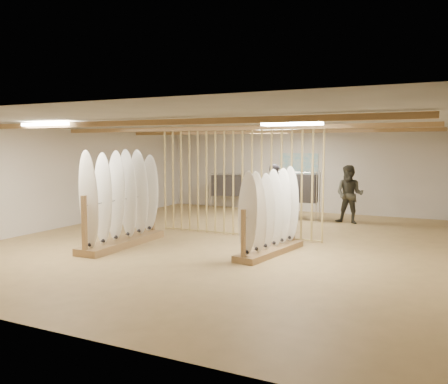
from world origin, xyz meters
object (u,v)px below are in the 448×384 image
at_px(shopper_a, 275,189).
at_px(shopper_b, 350,191).
at_px(rack_right, 270,226).
at_px(rack_left, 122,214).
at_px(clothing_rack_b, 296,188).
at_px(clothing_rack_a, 228,185).

distance_m(shopper_a, shopper_b, 2.21).
height_order(rack_right, shopper_b, shopper_b).
height_order(rack_left, shopper_b, rack_left).
bearing_deg(rack_right, clothing_rack_b, 110.30).
height_order(rack_left, shopper_a, rack_left).
height_order(rack_right, clothing_rack_b, rack_right).
bearing_deg(rack_left, shopper_a, 65.32).
relative_size(rack_right, shopper_b, 1.15).
xyz_separation_m(rack_right, clothing_rack_b, (-0.97, 4.83, 0.39)).
bearing_deg(clothing_rack_b, rack_left, -113.75).
bearing_deg(shopper_a, rack_right, 146.62).
bearing_deg(clothing_rack_b, shopper_a, -116.69).
height_order(rack_left, rack_right, rack_left).
height_order(clothing_rack_a, shopper_b, shopper_b).
distance_m(clothing_rack_a, clothing_rack_b, 3.31).
bearing_deg(rack_right, clothing_rack_a, 131.69).
relative_size(rack_left, shopper_a, 1.34).
xyz_separation_m(clothing_rack_a, clothing_rack_b, (3.02, -1.37, 0.13)).
distance_m(clothing_rack_a, shopper_a, 3.40).
bearing_deg(rack_left, rack_right, 10.00).
relative_size(clothing_rack_b, shopper_a, 0.77).
relative_size(rack_left, rack_right, 1.18).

